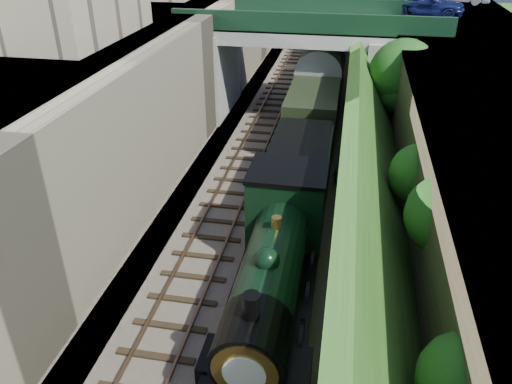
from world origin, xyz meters
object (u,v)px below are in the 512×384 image
locomotive (275,266)px  tender (299,174)px  car_blue (425,3)px  tree (404,76)px  road_bridge (317,58)px

locomotive → tender: (-0.00, 7.36, -0.27)m
car_blue → locomotive: 23.83m
tree → locomotive: 14.77m
locomotive → tender: 7.37m
tree → locomotive: bearing=-109.0°
tree → tender: size_ratio=1.10×
car_blue → tender: car_blue is taller
car_blue → locomotive: bearing=175.8°
road_bridge → locomotive: 19.16m
car_blue → road_bridge: bearing=128.7°
road_bridge → car_blue: 7.94m
locomotive → tender: size_ratio=1.70×
tree → tender: 8.48m
road_bridge → tree: road_bridge is taller
road_bridge → tender: size_ratio=2.67×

